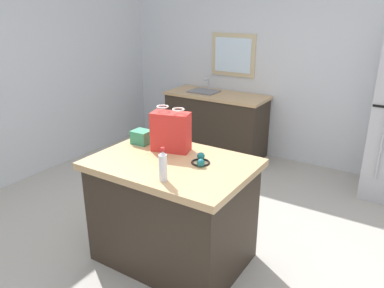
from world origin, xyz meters
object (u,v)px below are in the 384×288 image
(shopping_bag, at_px, (171,131))
(kitchen_island, at_px, (173,211))
(bottle, at_px, (163,166))
(small_box, at_px, (142,137))
(ear_defenders, at_px, (201,161))

(shopping_bag, bearing_deg, kitchen_island, -53.28)
(shopping_bag, height_order, bottle, shopping_bag)
(small_box, xyz_separation_m, ear_defenders, (0.68, -0.10, -0.04))
(kitchen_island, distance_m, small_box, 0.72)
(kitchen_island, distance_m, bottle, 0.67)
(kitchen_island, height_order, bottle, bottle)
(kitchen_island, xyz_separation_m, ear_defenders, (0.22, 0.08, 0.48))
(kitchen_island, xyz_separation_m, small_box, (-0.46, 0.19, 0.52))
(shopping_bag, relative_size, small_box, 2.37)
(bottle, bearing_deg, small_box, 140.39)
(kitchen_island, relative_size, ear_defenders, 6.18)
(small_box, bearing_deg, ear_defenders, -8.62)
(shopping_bag, xyz_separation_m, ear_defenders, (0.36, -0.10, -0.15))
(small_box, relative_size, bottle, 0.64)
(kitchen_island, xyz_separation_m, bottle, (0.15, -0.32, 0.57))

